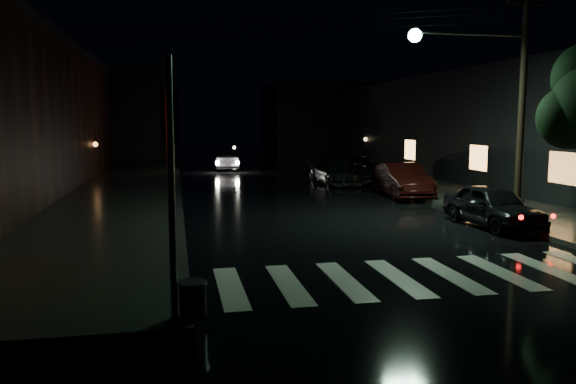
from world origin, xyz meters
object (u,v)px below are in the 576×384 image
parked_car_c (335,172)px  parked_car_d (359,170)px  parked_car_b (402,180)px  parked_car_a (493,206)px  oncoming_car (229,159)px

parked_car_c → parked_car_d: (1.49, 0.32, 0.06)m
parked_car_b → parked_car_d: parked_car_b is taller
parked_car_a → oncoming_car: oncoming_car is taller
parked_car_b → parked_car_c: (-1.49, 5.60, -0.10)m
parked_car_a → parked_car_b: 7.27m
parked_car_a → parked_car_b: size_ratio=0.87×
parked_car_b → oncoming_car: 16.94m
parked_car_a → parked_car_d: (0.00, 13.19, 0.04)m
parked_car_c → oncoming_car: 11.20m
parked_car_a → parked_car_d: size_ratio=0.77×
parked_car_d → parked_car_a: bearing=-89.9°
parked_car_b → parked_car_c: bearing=109.9°
parked_car_c → parked_car_b: bearing=-79.5°
parked_car_a → parked_car_c: 12.96m
parked_car_b → oncoming_car: size_ratio=1.05×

